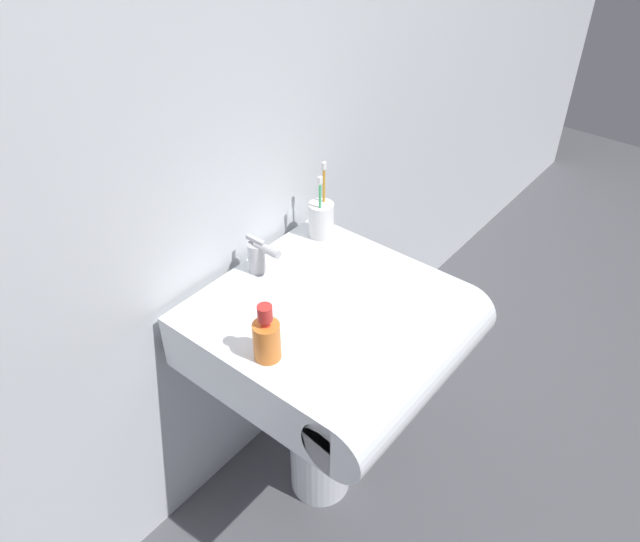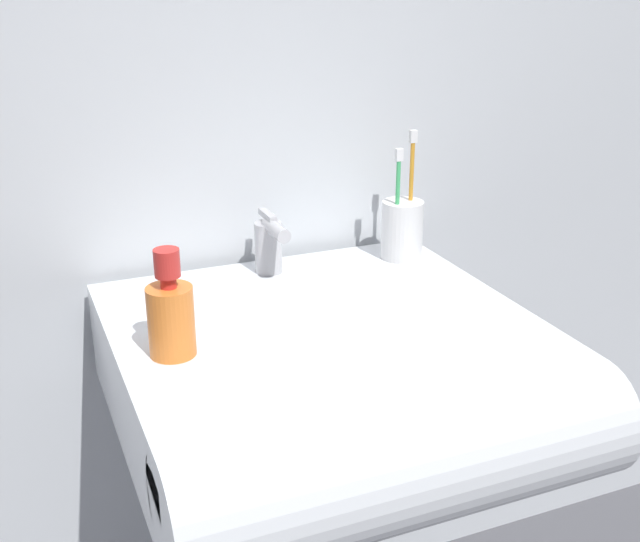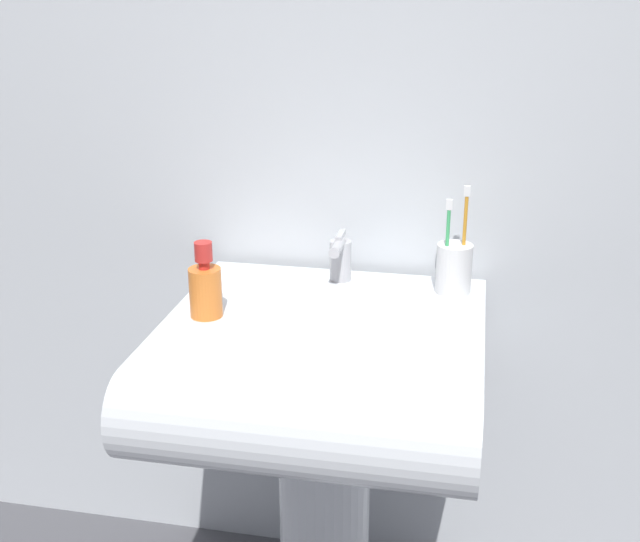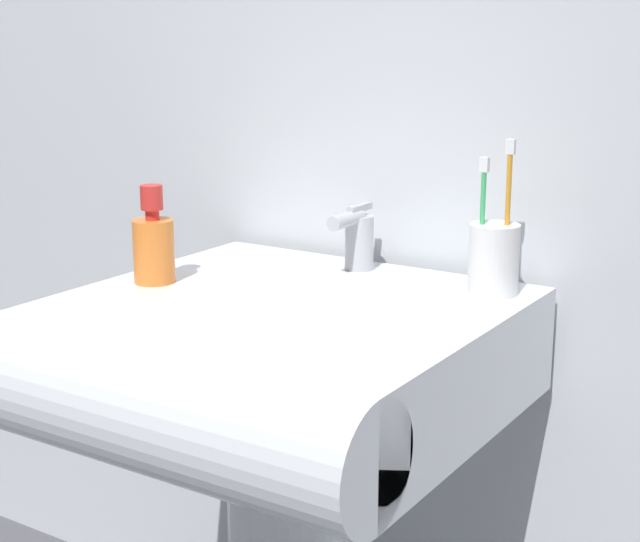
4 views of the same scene
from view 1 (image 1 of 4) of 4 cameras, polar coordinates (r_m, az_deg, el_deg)
ground_plane at (r=2.04m, az=0.04°, el=-18.67°), size 6.00×6.00×0.00m
wall_back at (r=1.43m, az=-9.73°, el=16.87°), size 5.00×0.05×2.40m
sink_pedestal at (r=1.80m, az=0.04°, el=-13.52°), size 0.18×0.18×0.58m
sink_basin at (r=1.51m, az=1.77°, el=-5.84°), size 0.57×0.58×0.15m
faucet at (r=1.55m, az=-5.63°, el=1.42°), size 0.04×0.10×0.10m
toothbrush_cup at (r=1.68m, az=0.11°, el=4.79°), size 0.07×0.07×0.21m
soap_bottle at (r=1.32m, az=-4.90°, el=-6.12°), size 0.06×0.06×0.14m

